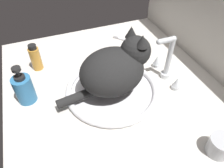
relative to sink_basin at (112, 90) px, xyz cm
name	(u,v)px	position (x,y,z in cm)	size (l,w,h in cm)	color
countertop	(117,96)	(1.83, 1.30, -2.51)	(104.99, 83.07, 3.00)	silver
backsplash_wall	(220,34)	(1.83, 44.04, 16.12)	(104.99, 2.40, 40.26)	beige
sink_basin	(112,90)	(0.00, 0.00, 0.00)	(36.13, 36.13, 2.32)	white
faucet	(167,63)	(0.00, 23.48, 6.35)	(18.38, 9.11, 19.54)	silver
cat	(117,68)	(-0.28, 1.89, 10.12)	(23.56, 37.44, 21.54)	black
metal_jar	(220,146)	(35.33, 20.36, 2.11)	(7.14, 7.14, 6.22)	#B2B5BA
soap_pump_bottle	(24,89)	(-7.43, -31.08, 4.75)	(6.76, 6.76, 15.47)	teal
amber_bottle	(36,58)	(-25.27, -25.12, 4.61)	(4.39, 4.39, 11.96)	gold
toothbrush	(128,41)	(-30.51, 20.95, -0.39)	(14.25, 12.21, 1.70)	silver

